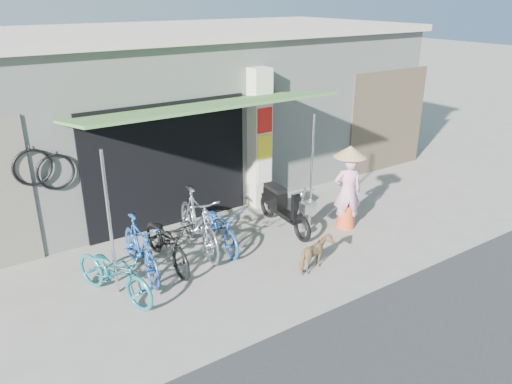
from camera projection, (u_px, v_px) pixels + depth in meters
ground at (297, 259)px, 8.86m from camera, size 80.00×80.00×0.00m
bicycle_shop at (169, 106)px, 12.09m from camera, size 12.30×5.30×3.66m
shop_pillar at (259, 139)px, 10.63m from camera, size 0.42×0.44×3.00m
awning at (203, 109)px, 8.71m from camera, size 4.60×1.88×2.72m
neighbour_right at (388, 121)px, 12.96m from camera, size 2.60×0.06×2.60m
bike_teal at (114, 272)px, 7.59m from camera, size 1.14×1.78×0.89m
bike_blue at (140, 248)px, 8.20m from camera, size 0.55×1.69×1.00m
bike_black at (167, 242)px, 8.52m from camera, size 0.61×1.72×0.90m
bike_silver at (198, 222)px, 8.98m from camera, size 0.77×1.95×1.14m
bike_navy at (220, 226)px, 9.16m from camera, size 0.69×1.61×0.82m
street_dog at (316, 255)px, 8.40m from camera, size 0.78×0.52×0.60m
moped at (283, 207)px, 9.88m from camera, size 0.51×1.80×1.02m
nun at (348, 188)px, 9.78m from camera, size 0.66×0.64×1.70m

